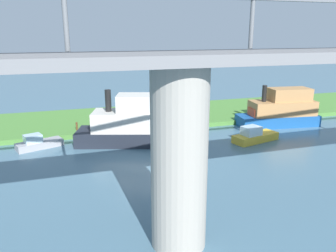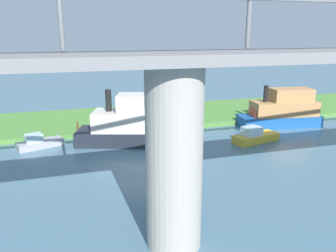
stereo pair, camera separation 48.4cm
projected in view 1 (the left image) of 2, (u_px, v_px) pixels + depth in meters
ground_plane at (159, 132)px, 36.88m from camera, size 160.00×160.00×0.00m
grassy_bank at (145, 117)px, 42.32m from camera, size 80.00×12.00×0.50m
bridge_pylon at (179, 160)px, 16.20m from camera, size 2.75×2.75×9.10m
bridge_span at (180, 52)px, 14.87m from camera, size 65.91×4.30×3.25m
person_on_bank at (192, 113)px, 40.39m from camera, size 0.48×0.48×1.39m
mooring_post at (77, 126)px, 35.50m from camera, size 0.20×0.20×0.85m
pontoon_yellow at (281, 110)px, 38.99m from camera, size 9.58×4.25×4.73m
motorboat_red at (135, 124)px, 32.43m from camera, size 10.89×6.37×5.28m
riverboat_paddlewheel at (254, 136)px, 33.42m from camera, size 5.08×2.81×1.60m
houseboat_blue at (38, 143)px, 31.50m from camera, size 4.37×2.79×1.37m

